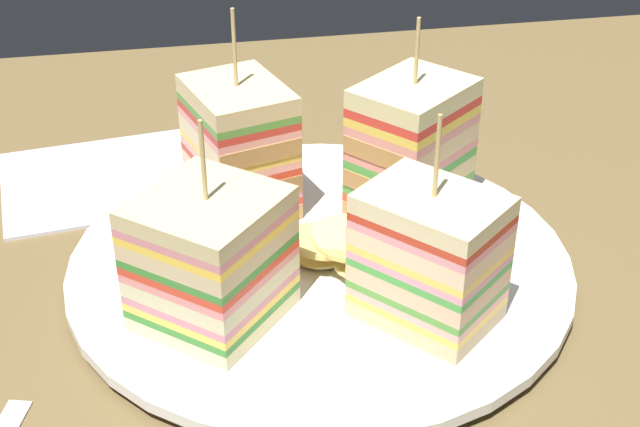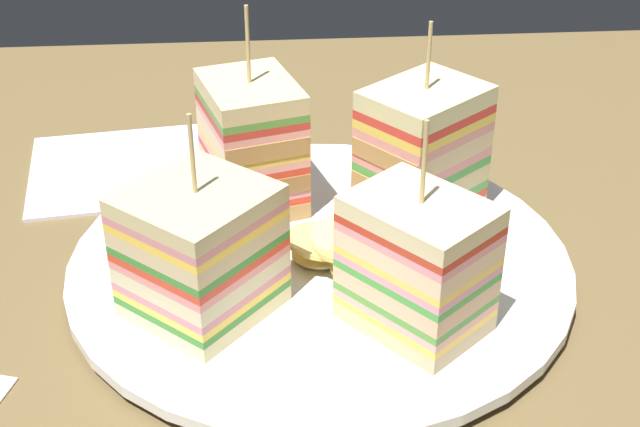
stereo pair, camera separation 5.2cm
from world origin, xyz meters
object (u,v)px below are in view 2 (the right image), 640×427
(sandwich_wedge_0, at_px, (422,154))
(napkin, at_px, (134,166))
(sandwich_wedge_1, at_px, (252,144))
(sandwich_wedge_2, at_px, (201,252))
(sandwich_wedge_3, at_px, (416,265))
(plate, at_px, (320,263))
(chip_pile, at_px, (339,247))

(sandwich_wedge_0, bearing_deg, napkin, -66.42)
(sandwich_wedge_0, xyz_separation_m, sandwich_wedge_1, (0.10, -0.03, -0.00))
(sandwich_wedge_2, xyz_separation_m, sandwich_wedge_3, (-0.11, 0.02, 0.00))
(plate, relative_size, chip_pile, 3.98)
(sandwich_wedge_1, relative_size, chip_pile, 1.76)
(sandwich_wedge_0, xyz_separation_m, chip_pile, (0.06, 0.05, -0.03))
(plate, bearing_deg, sandwich_wedge_3, 124.06)
(plate, xyz_separation_m, sandwich_wedge_3, (-0.04, 0.07, 0.04))
(sandwich_wedge_2, relative_size, chip_pile, 1.55)
(sandwich_wedge_2, height_order, chip_pile, sandwich_wedge_2)
(sandwich_wedge_3, height_order, chip_pile, sandwich_wedge_3)
(sandwich_wedge_0, relative_size, sandwich_wedge_1, 0.97)
(sandwich_wedge_3, relative_size, napkin, 0.80)
(sandwich_wedge_0, height_order, sandwich_wedge_2, sandwich_wedge_0)
(plate, xyz_separation_m, sandwich_wedge_0, (-0.07, -0.04, 0.05))
(sandwich_wedge_3, bearing_deg, sandwich_wedge_2, 38.20)
(sandwich_wedge_1, bearing_deg, napkin, -146.14)
(sandwich_wedge_1, bearing_deg, chip_pile, 14.65)
(plate, xyz_separation_m, sandwich_wedge_1, (0.04, -0.07, 0.05))
(sandwich_wedge_2, relative_size, napkin, 0.78)
(sandwich_wedge_2, height_order, sandwich_wedge_3, sandwich_wedge_3)
(sandwich_wedge_2, bearing_deg, sandwich_wedge_0, -14.88)
(sandwich_wedge_2, bearing_deg, sandwich_wedge_3, -59.64)
(sandwich_wedge_2, relative_size, sandwich_wedge_3, 0.98)
(sandwich_wedge_3, distance_m, chip_pile, 0.07)
(sandwich_wedge_0, relative_size, sandwich_wedge_2, 1.10)
(napkin, bearing_deg, sandwich_wedge_3, 129.02)
(plate, bearing_deg, napkin, -48.89)
(sandwich_wedge_3, bearing_deg, chip_pile, -9.06)
(plate, xyz_separation_m, napkin, (0.12, -0.14, -0.01))
(plate, height_order, napkin, plate)
(plate, height_order, sandwich_wedge_3, sandwich_wedge_3)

